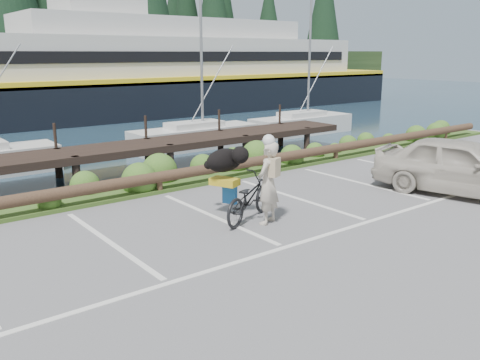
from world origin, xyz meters
The scene contains 7 objects.
ground centered at (0.00, 0.00, 0.00)m, with size 72.00×72.00×0.00m, color #5C5C5F.
vegetation_strip centered at (0.00, 5.30, 0.05)m, with size 34.00×1.60×0.10m, color #3D5B21.
log_rail centered at (0.00, 4.60, 0.00)m, with size 32.00×0.30×0.60m, color #443021, non-canonical shape.
bicycle centered at (0.51, 1.37, 0.52)m, with size 0.70×2.00×1.05m, color black.
cyclist centered at (0.70, 0.94, 0.92)m, with size 0.67×0.44×1.85m, color #BFB4A1.
dog centered at (0.26, 1.96, 1.32)m, with size 0.94×0.46×0.54m, color black.
parked_car centered at (6.33, -0.41, 0.77)m, with size 1.82×4.52×1.54m, color #BEB5A7.
Camera 1 is at (-6.37, -7.23, 3.70)m, focal length 38.00 mm.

